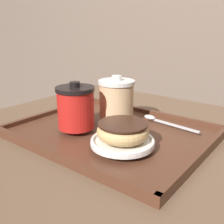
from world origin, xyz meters
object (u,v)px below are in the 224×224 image
coffee_cup_rear (116,100)px  donut_chocolate_glazed (123,131)px  spoon (158,120)px  coffee_cup_front (76,107)px

coffee_cup_rear → donut_chocolate_glazed: size_ratio=1.08×
donut_chocolate_glazed → spoon: size_ratio=0.67×
coffee_cup_front → donut_chocolate_glazed: coffee_cup_front is taller
coffee_cup_front → coffee_cup_rear: coffee_cup_rear is taller
coffee_cup_front → spoon: (0.15, 0.17, -0.05)m
coffee_cup_rear → donut_chocolate_glazed: 0.17m
coffee_cup_front → spoon: bearing=49.1°
coffee_cup_rear → spoon: coffee_cup_rear is taller
spoon → coffee_cup_rear: bearing=32.4°
donut_chocolate_glazed → spoon: 0.18m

